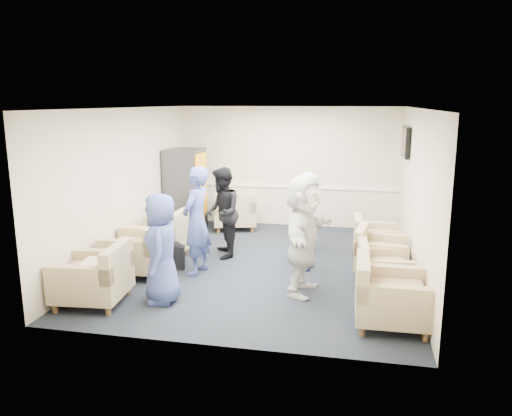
% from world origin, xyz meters
% --- Properties ---
extents(floor, '(6.00, 6.00, 0.00)m').
position_xyz_m(floor, '(0.00, 0.00, 0.00)').
color(floor, black).
rests_on(floor, ground).
extents(ceiling, '(6.00, 6.00, 0.00)m').
position_xyz_m(ceiling, '(0.00, 0.00, 2.70)').
color(ceiling, white).
rests_on(ceiling, back_wall).
extents(back_wall, '(5.00, 0.02, 2.70)m').
position_xyz_m(back_wall, '(0.00, 3.00, 1.35)').
color(back_wall, beige).
rests_on(back_wall, floor).
extents(front_wall, '(5.00, 0.02, 2.70)m').
position_xyz_m(front_wall, '(0.00, -3.00, 1.35)').
color(front_wall, beige).
rests_on(front_wall, floor).
extents(left_wall, '(0.02, 6.00, 2.70)m').
position_xyz_m(left_wall, '(-2.50, 0.00, 1.35)').
color(left_wall, beige).
rests_on(left_wall, floor).
extents(right_wall, '(0.02, 6.00, 2.70)m').
position_xyz_m(right_wall, '(2.50, 0.00, 1.35)').
color(right_wall, beige).
rests_on(right_wall, floor).
extents(chair_rail, '(4.98, 0.04, 0.06)m').
position_xyz_m(chair_rail, '(0.00, 2.98, 0.90)').
color(chair_rail, white).
rests_on(chair_rail, back_wall).
extents(tv, '(0.10, 1.00, 0.58)m').
position_xyz_m(tv, '(2.44, 1.80, 2.05)').
color(tv, black).
rests_on(tv, right_wall).
extents(armchair_left_near, '(1.00, 1.00, 0.73)m').
position_xyz_m(armchair_left_near, '(-1.97, -2.12, 0.37)').
color(armchair_left_near, tan).
rests_on(armchair_left_near, floor).
extents(armchair_left_mid, '(0.96, 0.96, 0.75)m').
position_xyz_m(armchair_left_mid, '(-1.90, -0.83, 0.37)').
color(armchair_left_mid, tan).
rests_on(armchair_left_mid, floor).
extents(armchair_left_far, '(0.96, 0.96, 0.75)m').
position_xyz_m(armchair_left_far, '(-1.86, -0.01, 0.37)').
color(armchair_left_far, tan).
rests_on(armchair_left_far, floor).
extents(armchair_right_near, '(0.93, 0.93, 0.74)m').
position_xyz_m(armchair_right_near, '(2.00, -2.02, 0.37)').
color(armchair_right_near, tan).
rests_on(armchair_right_near, floor).
extents(armchair_right_midnear, '(0.82, 0.82, 0.62)m').
position_xyz_m(armchair_right_midnear, '(1.97, -0.77, 0.31)').
color(armchair_right_midnear, tan).
rests_on(armchair_right_midnear, floor).
extents(armchair_right_midfar, '(0.91, 0.91, 0.66)m').
position_xyz_m(armchair_right_midfar, '(1.96, -0.02, 0.33)').
color(armchair_right_midfar, tan).
rests_on(armchair_right_midfar, floor).
extents(armchair_right_far, '(0.81, 0.81, 0.63)m').
position_xyz_m(armchair_right_far, '(1.89, 0.92, 0.31)').
color(armchair_right_far, tan).
rests_on(armchair_right_far, floor).
extents(armchair_corner, '(1.14, 1.14, 0.73)m').
position_xyz_m(armchair_corner, '(-1.09, 2.36, 0.36)').
color(armchair_corner, tan).
rests_on(armchair_corner, floor).
extents(vending_machine, '(0.74, 0.86, 1.81)m').
position_xyz_m(vending_machine, '(-2.09, 2.00, 0.91)').
color(vending_machine, '#47464D').
rests_on(vending_machine, floor).
extents(backpack, '(0.33, 0.27, 0.49)m').
position_xyz_m(backpack, '(-1.41, -0.49, 0.25)').
color(backpack, black).
rests_on(backpack, floor).
extents(pillow, '(0.40, 0.50, 0.14)m').
position_xyz_m(pillow, '(-1.99, -2.13, 0.55)').
color(pillow, beige).
rests_on(pillow, armchair_left_near).
extents(person_front_left, '(0.70, 0.88, 1.57)m').
position_xyz_m(person_front_left, '(-1.09, -1.86, 0.79)').
color(person_front_left, '#3F5099').
rests_on(person_front_left, floor).
extents(person_mid_left, '(0.52, 0.71, 1.79)m').
position_xyz_m(person_mid_left, '(-0.99, -0.61, 0.89)').
color(person_mid_left, '#3F5099').
rests_on(person_mid_left, floor).
extents(person_back_left, '(0.85, 0.96, 1.66)m').
position_xyz_m(person_back_left, '(-0.82, 0.34, 0.83)').
color(person_back_left, black).
rests_on(person_back_left, floor).
extents(person_back_right, '(0.84, 1.10, 1.51)m').
position_xyz_m(person_back_right, '(0.68, 1.06, 0.75)').
color(person_back_right, silver).
rests_on(person_back_right, floor).
extents(person_mid_right, '(0.58, 0.99, 1.59)m').
position_xyz_m(person_mid_right, '(0.68, -0.01, 0.79)').
color(person_mid_right, '#3F5099').
rests_on(person_mid_right, floor).
extents(person_front_right, '(0.78, 1.71, 1.78)m').
position_xyz_m(person_front_right, '(0.82, -1.14, 0.89)').
color(person_front_right, silver).
rests_on(person_front_right, floor).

